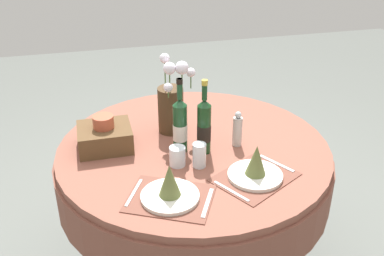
{
  "coord_description": "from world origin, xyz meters",
  "views": [
    {
      "loc": [
        -0.47,
        -1.83,
        1.86
      ],
      "look_at": [
        0.0,
        0.03,
        0.83
      ],
      "focal_mm": 41.66,
      "sensor_mm": 36.0,
      "label": 1
    }
  ],
  "objects_px": {
    "wine_bottle_centre": "(180,125)",
    "tumbler_near_left": "(199,155)",
    "place_setting_left": "(170,189)",
    "tumbler_mid": "(177,156)",
    "woven_basket_side_left": "(105,136)",
    "pepper_mill": "(237,130)",
    "dining_table": "(194,171)",
    "place_setting_right": "(256,168)",
    "wine_bottle_left": "(204,126)",
    "flower_vase": "(171,104)"
  },
  "relations": [
    {
      "from": "tumbler_mid",
      "to": "pepper_mill",
      "type": "distance_m",
      "value": 0.34
    },
    {
      "from": "flower_vase",
      "to": "pepper_mill",
      "type": "xyz_separation_m",
      "value": [
        0.28,
        -0.22,
        -0.08
      ]
    },
    {
      "from": "dining_table",
      "to": "wine_bottle_left",
      "type": "distance_m",
      "value": 0.3
    },
    {
      "from": "place_setting_right",
      "to": "tumbler_near_left",
      "type": "height_order",
      "value": "place_setting_right"
    },
    {
      "from": "wine_bottle_left",
      "to": "woven_basket_side_left",
      "type": "xyz_separation_m",
      "value": [
        -0.45,
        0.16,
        -0.08
      ]
    },
    {
      "from": "dining_table",
      "to": "wine_bottle_left",
      "type": "bearing_deg",
      "value": -64.36
    },
    {
      "from": "wine_bottle_left",
      "to": "wine_bottle_centre",
      "type": "distance_m",
      "value": 0.11
    },
    {
      "from": "place_setting_right",
      "to": "woven_basket_side_left",
      "type": "relative_size",
      "value": 1.68
    },
    {
      "from": "dining_table",
      "to": "woven_basket_side_left",
      "type": "distance_m",
      "value": 0.48
    },
    {
      "from": "tumbler_mid",
      "to": "dining_table",
      "type": "bearing_deg",
      "value": 52.82
    },
    {
      "from": "dining_table",
      "to": "pepper_mill",
      "type": "bearing_deg",
      "value": -12.52
    },
    {
      "from": "place_setting_left",
      "to": "place_setting_right",
      "type": "bearing_deg",
      "value": 8.34
    },
    {
      "from": "pepper_mill",
      "to": "place_setting_right",
      "type": "bearing_deg",
      "value": -93.32
    },
    {
      "from": "dining_table",
      "to": "flower_vase",
      "type": "bearing_deg",
      "value": 112.94
    },
    {
      "from": "place_setting_left",
      "to": "wine_bottle_centre",
      "type": "height_order",
      "value": "wine_bottle_centre"
    },
    {
      "from": "place_setting_left",
      "to": "wine_bottle_left",
      "type": "bearing_deg",
      "value": 54.42
    },
    {
      "from": "pepper_mill",
      "to": "woven_basket_side_left",
      "type": "xyz_separation_m",
      "value": [
        -0.63,
        0.14,
        -0.02
      ]
    },
    {
      "from": "woven_basket_side_left",
      "to": "pepper_mill",
      "type": "bearing_deg",
      "value": -12.24
    },
    {
      "from": "tumbler_mid",
      "to": "pepper_mill",
      "type": "height_order",
      "value": "pepper_mill"
    },
    {
      "from": "flower_vase",
      "to": "pepper_mill",
      "type": "height_order",
      "value": "flower_vase"
    },
    {
      "from": "wine_bottle_left",
      "to": "wine_bottle_centre",
      "type": "relative_size",
      "value": 1.0
    },
    {
      "from": "wine_bottle_centre",
      "to": "woven_basket_side_left",
      "type": "distance_m",
      "value": 0.37
    },
    {
      "from": "dining_table",
      "to": "pepper_mill",
      "type": "xyz_separation_m",
      "value": [
        0.21,
        -0.05,
        0.23
      ]
    },
    {
      "from": "wine_bottle_centre",
      "to": "tumbler_near_left",
      "type": "relative_size",
      "value": 3.21
    },
    {
      "from": "dining_table",
      "to": "place_setting_left",
      "type": "bearing_deg",
      "value": -117.0
    },
    {
      "from": "place_setting_right",
      "to": "flower_vase",
      "type": "height_order",
      "value": "flower_vase"
    },
    {
      "from": "dining_table",
      "to": "tumbler_near_left",
      "type": "bearing_deg",
      "value": -96.57
    },
    {
      "from": "tumbler_mid",
      "to": "woven_basket_side_left",
      "type": "height_order",
      "value": "woven_basket_side_left"
    },
    {
      "from": "dining_table",
      "to": "wine_bottle_left",
      "type": "height_order",
      "value": "wine_bottle_left"
    },
    {
      "from": "flower_vase",
      "to": "wine_bottle_left",
      "type": "xyz_separation_m",
      "value": [
        0.1,
        -0.24,
        -0.02
      ]
    },
    {
      "from": "place_setting_left",
      "to": "tumbler_mid",
      "type": "xyz_separation_m",
      "value": [
        0.08,
        0.24,
        -0.0
      ]
    },
    {
      "from": "flower_vase",
      "to": "tumbler_mid",
      "type": "relative_size",
      "value": 4.56
    },
    {
      "from": "place_setting_right",
      "to": "wine_bottle_centre",
      "type": "xyz_separation_m",
      "value": [
        -0.26,
        0.31,
        0.09
      ]
    },
    {
      "from": "wine_bottle_centre",
      "to": "woven_basket_side_left",
      "type": "relative_size",
      "value": 1.46
    },
    {
      "from": "dining_table",
      "to": "place_setting_left",
      "type": "xyz_separation_m",
      "value": [
        -0.2,
        -0.39,
        0.2
      ]
    },
    {
      "from": "place_setting_left",
      "to": "tumbler_near_left",
      "type": "xyz_separation_m",
      "value": [
        0.18,
        0.21,
        0.01
      ]
    },
    {
      "from": "dining_table",
      "to": "tumbler_mid",
      "type": "relative_size",
      "value": 14.83
    },
    {
      "from": "wine_bottle_centre",
      "to": "pepper_mill",
      "type": "distance_m",
      "value": 0.29
    },
    {
      "from": "wine_bottle_centre",
      "to": "dining_table",
      "type": "bearing_deg",
      "value": 21.17
    },
    {
      "from": "flower_vase",
      "to": "wine_bottle_centre",
      "type": "height_order",
      "value": "flower_vase"
    },
    {
      "from": "dining_table",
      "to": "pepper_mill",
      "type": "distance_m",
      "value": 0.31
    },
    {
      "from": "dining_table",
      "to": "woven_basket_side_left",
      "type": "relative_size",
      "value": 5.37
    },
    {
      "from": "dining_table",
      "to": "tumbler_near_left",
      "type": "distance_m",
      "value": 0.28
    },
    {
      "from": "dining_table",
      "to": "tumbler_near_left",
      "type": "relative_size",
      "value": 11.82
    },
    {
      "from": "wine_bottle_centre",
      "to": "tumbler_near_left",
      "type": "xyz_separation_m",
      "value": [
        0.05,
        -0.16,
        -0.08
      ]
    },
    {
      "from": "tumbler_near_left",
      "to": "woven_basket_side_left",
      "type": "distance_m",
      "value": 0.48
    },
    {
      "from": "dining_table",
      "to": "tumbler_mid",
      "type": "xyz_separation_m",
      "value": [
        -0.12,
        -0.15,
        0.19
      ]
    },
    {
      "from": "wine_bottle_centre",
      "to": "tumbler_near_left",
      "type": "height_order",
      "value": "wine_bottle_centre"
    },
    {
      "from": "wine_bottle_left",
      "to": "tumbler_near_left",
      "type": "distance_m",
      "value": 0.15
    },
    {
      "from": "place_setting_right",
      "to": "tumbler_near_left",
      "type": "xyz_separation_m",
      "value": [
        -0.21,
        0.15,
        0.01
      ]
    }
  ]
}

